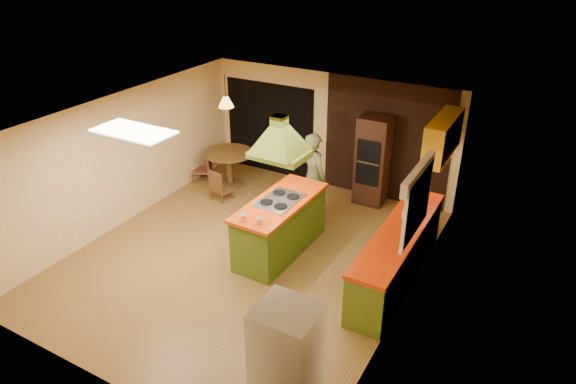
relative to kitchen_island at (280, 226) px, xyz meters
The scene contains 21 objects.
ground 0.76m from the kitchen_island, 136.77° to the right, with size 6.50×6.50×0.00m, color olive.
room_walls 0.93m from the kitchen_island, 136.77° to the right, with size 5.50×6.50×6.50m.
ceiling_plane 2.07m from the kitchen_island, 136.77° to the right, with size 6.50×6.50×0.00m, color silver.
brick_panel 3.05m from the kitchen_island, 73.59° to the left, with size 2.64×0.03×2.50m, color #381E14.
nook_opening 3.47m from the kitchen_island, 123.95° to the left, with size 2.20×0.03×2.10m, color black.
right_counter 2.05m from the kitchen_island, ahead, with size 0.62×3.05×0.92m.
upper_cabinets 3.16m from the kitchen_island, 40.03° to the left, with size 0.34×1.40×0.70m, color yellow.
window_right 2.61m from the kitchen_island, ahead, with size 0.12×1.35×1.06m.
fluor_panel 2.95m from the kitchen_island, 133.61° to the right, with size 1.20×0.60×0.03m, color white.
kitchen_island is the anchor object (origin of this frame).
range_hood 1.75m from the kitchen_island, ahead, with size 0.91×0.67×0.78m.
man 1.41m from the kitchen_island, 92.10° to the left, with size 0.64×0.42×1.76m, color brown.
refrigerator 3.51m from the kitchen_island, 58.74° to the right, with size 0.66×0.62×1.60m, color white.
wall_oven 2.68m from the kitchen_island, 74.79° to the left, with size 0.63×0.62×1.85m.
dining_table 2.91m from the kitchen_island, 142.56° to the left, with size 1.05×1.05×0.79m.
chair_left 3.44m from the kitchen_island, 151.01° to the left, with size 0.41×0.41×0.74m, color brown, non-canonical shape.
chair_near 2.35m from the kitchen_island, 151.51° to the left, with size 0.37×0.37×0.68m, color brown, non-canonical shape.
pendant_lamp 3.22m from the kitchen_island, 142.56° to the left, with size 0.33×0.33×0.21m, color #FF9E3F.
canister_large 2.36m from the kitchen_island, 30.16° to the left, with size 0.16×0.16×0.24m, color #F0E5C1.
canister_medium 2.24m from the kitchen_island, 24.57° to the left, with size 0.14×0.14×0.20m, color #F7E5C6.
canister_small 2.13m from the kitchen_island, 17.03° to the left, with size 0.11×0.11×0.14m, color #FCECCB.
Camera 1 is at (4.26, -6.21, 5.06)m, focal length 32.00 mm.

